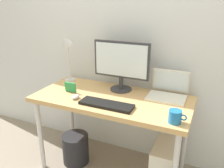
{
  "coord_description": "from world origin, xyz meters",
  "views": [
    {
      "loc": [
        0.77,
        -1.7,
        1.57
      ],
      "look_at": [
        0.0,
        0.0,
        0.88
      ],
      "focal_mm": 37.6,
      "sensor_mm": 36.0,
      "label": 1
    }
  ],
  "objects": [
    {
      "name": "keyboard",
      "position": [
        0.03,
        -0.18,
        0.77
      ],
      "size": [
        0.44,
        0.14,
        0.02
      ],
      "primitive_type": "cube",
      "color": "black",
      "rests_on": "desk"
    },
    {
      "name": "coffee_mug",
      "position": [
        0.58,
        -0.23,
        0.8
      ],
      "size": [
        0.12,
        0.09,
        0.09
      ],
      "color": "#1E72BF",
      "rests_on": "desk"
    },
    {
      "name": "monitor",
      "position": [
        0.01,
        0.19,
        1.02
      ],
      "size": [
        0.52,
        0.2,
        0.45
      ],
      "color": "#333338",
      "rests_on": "desk"
    },
    {
      "name": "desk_lamp",
      "position": [
        -0.58,
        0.19,
        1.1
      ],
      "size": [
        0.11,
        0.16,
        0.48
      ],
      "color": "silver",
      "rests_on": "desk"
    },
    {
      "name": "computer_tower",
      "position": [
        0.5,
        -0.02,
        0.21
      ],
      "size": [
        0.18,
        0.36,
        0.42
      ],
      "primitive_type": "cube",
      "color": "silver",
      "rests_on": "ground_plane"
    },
    {
      "name": "laptop",
      "position": [
        0.44,
        0.2,
        0.82
      ],
      "size": [
        0.32,
        0.27,
        0.23
      ],
      "color": "silver",
      "rests_on": "desk"
    },
    {
      "name": "ground_plane",
      "position": [
        0.0,
        0.0,
        0.0
      ],
      "size": [
        6.0,
        6.0,
        0.0
      ],
      "primitive_type": "plane",
      "color": "gray"
    },
    {
      "name": "wastebasket",
      "position": [
        -0.38,
        -0.05,
        0.15
      ],
      "size": [
        0.26,
        0.26,
        0.3
      ],
      "primitive_type": "cylinder",
      "color": "#232328",
      "rests_on": "ground_plane"
    },
    {
      "name": "back_wall",
      "position": [
        0.0,
        0.38,
        1.3
      ],
      "size": [
        4.4,
        0.04,
        2.6
      ],
      "primitive_type": "cube",
      "color": "silver",
      "rests_on": "ground_plane"
    },
    {
      "name": "photo_frame",
      "position": [
        -0.39,
        -0.05,
        0.81
      ],
      "size": [
        0.11,
        0.03,
        0.09
      ],
      "primitive_type": "cube",
      "rotation": [
        0.1,
        0.0,
        0.0
      ],
      "color": "#268C4C",
      "rests_on": "desk"
    },
    {
      "name": "mouse",
      "position": [
        -0.27,
        -0.16,
        0.78
      ],
      "size": [
        0.06,
        0.09,
        0.03
      ],
      "primitive_type": "ellipsoid",
      "color": "silver",
      "rests_on": "desk"
    },
    {
      "name": "desk",
      "position": [
        0.0,
        0.0,
        0.69
      ],
      "size": [
        1.36,
        0.64,
        0.76
      ],
      "color": "tan",
      "rests_on": "ground_plane"
    }
  ]
}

